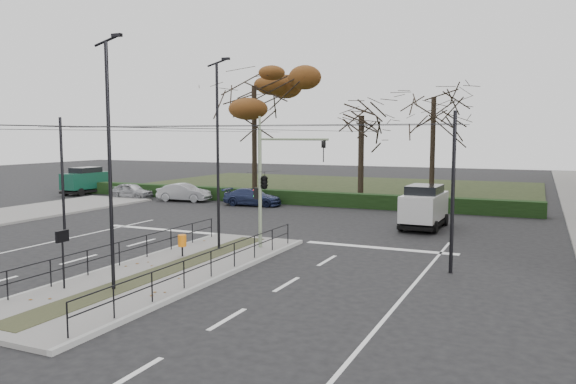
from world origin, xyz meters
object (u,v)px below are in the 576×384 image
object	(u,v)px
bare_tree_center	(434,104)
parked_car_third	(253,197)
rust_tree	(254,86)
info_panel	(62,243)
traffic_light	(266,180)
bare_tree_near	(361,122)
parked_car_first	(131,191)
streetlamp_median_far	(218,154)
parked_car_second	(184,192)
white_van	(424,206)
streetlamp_median_near	(110,163)
green_van	(86,180)
litter_bin	(182,241)

from	to	relation	value
bare_tree_center	parked_car_third	bearing A→B (deg)	-125.69
rust_tree	info_panel	bearing A→B (deg)	-73.80
parked_car_third	rust_tree	world-z (taller)	rust_tree
traffic_light	bare_tree_near	size ratio (longest dim) A/B	0.60
parked_car_first	rust_tree	bearing A→B (deg)	-41.43
streetlamp_median_far	bare_tree_center	xyz separation A→B (m)	(4.02, 29.24, 3.45)
parked_car_second	white_van	size ratio (longest dim) A/B	0.93
streetlamp_median_near	bare_tree_near	distance (m)	27.89
info_panel	streetlamp_median_near	distance (m)	3.09
bare_tree_center	green_van	bearing A→B (deg)	-154.06
litter_bin	bare_tree_center	size ratio (longest dim) A/B	0.08
parked_car_second	green_van	xyz separation A→B (m)	(-10.79, 0.95, 0.53)
litter_bin	rust_tree	size ratio (longest dim) A/B	0.07
traffic_light	bare_tree_near	xyz separation A→B (m)	(-1.67, 19.75, 2.92)
streetlamp_median_far	green_van	world-z (taller)	streetlamp_median_far
bare_tree_near	parked_car_second	bearing A→B (deg)	-154.89
litter_bin	streetlamp_median_near	size ratio (longest dim) A/B	0.11
bare_tree_center	litter_bin	bearing A→B (deg)	-98.48
info_panel	green_van	size ratio (longest dim) A/B	0.42
rust_tree	bare_tree_near	size ratio (longest dim) A/B	1.41
traffic_light	streetlamp_median_near	xyz separation A→B (m)	(-1.49, -8.08, 1.08)
parked_car_third	white_van	xyz separation A→B (m)	(13.20, -4.87, 0.62)
traffic_light	parked_car_third	bearing A→B (deg)	120.02
traffic_light	parked_car_third	xyz separation A→B (m)	(-7.98, 13.80, -2.54)
streetlamp_median_near	parked_car_first	distance (m)	28.13
streetlamp_median_near	streetlamp_median_far	distance (m)	6.94
litter_bin	info_panel	xyz separation A→B (m)	(-0.71, -5.62, 0.86)
streetlamp_median_near	litter_bin	bearing A→B (deg)	99.72
green_van	parked_car_third	bearing A→B (deg)	-3.79
traffic_light	litter_bin	bearing A→B (deg)	-127.77
parked_car_first	parked_car_second	distance (m)	4.91
parked_car_second	parked_car_third	xyz separation A→B (m)	(6.04, -0.16, -0.06)
parked_car_first	green_van	xyz separation A→B (m)	(-5.89, 1.21, 0.59)
parked_car_second	white_van	world-z (taller)	white_van
parked_car_second	white_van	bearing A→B (deg)	-110.75
info_panel	parked_car_second	distance (m)	25.15
white_van	rust_tree	bearing A→B (deg)	143.66
parked_car_first	parked_car_third	world-z (taller)	parked_car_first
traffic_light	info_panel	world-z (taller)	traffic_light
streetlamp_median_near	bare_tree_center	size ratio (longest dim) A/B	0.73
parked_car_first	bare_tree_near	distance (m)	19.07
streetlamp_median_far	bare_tree_near	world-z (taller)	bare_tree_near
traffic_light	streetlamp_median_far	bearing A→B (deg)	-146.51
bare_tree_near	traffic_light	bearing A→B (deg)	-85.17
white_van	info_panel	bearing A→B (deg)	-115.22
green_van	streetlamp_median_near	bearing A→B (deg)	-44.61
traffic_light	rust_tree	world-z (taller)	rust_tree
parked_car_third	green_van	size ratio (longest dim) A/B	0.94
parked_car_second	rust_tree	distance (m)	11.64
parked_car_third	bare_tree_center	world-z (taller)	bare_tree_center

